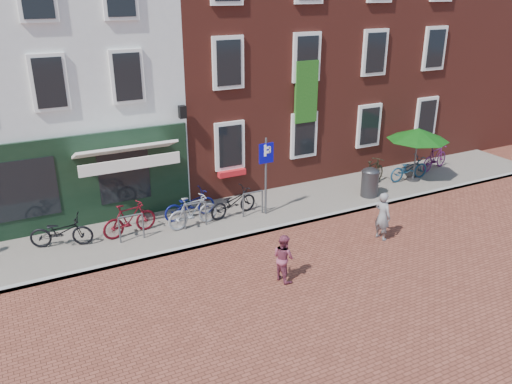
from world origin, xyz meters
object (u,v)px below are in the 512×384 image
bicycle_0 (61,231)px  bicycle_2 (190,205)px  bicycle_1 (130,219)px  bicycle_7 (435,158)px  bicycle_6 (409,169)px  litter_bin (370,181)px  parasol (418,132)px  bicycle_3 (193,211)px  boy (284,258)px  woman (383,216)px  bicycle_5 (373,173)px  parking_sign (266,165)px  bicycle_4 (233,202)px

bicycle_0 → bicycle_2: size_ratio=1.00×
bicycle_1 → bicycle_2: (2.03, 0.33, -0.05)m
bicycle_0 → bicycle_7: 14.54m
bicycle_6 → litter_bin: bearing=105.2°
parasol → bicycle_0: bearing=177.9°
bicycle_6 → bicycle_3: bearing=91.6°
litter_bin → boy: boy is taller
woman → litter_bin: bearing=-41.8°
bicycle_6 → parasol: bearing=-120.0°
bicycle_5 → bicycle_3: bearing=68.9°
boy → bicycle_1: boy is taller
litter_bin → bicycle_3: size_ratio=0.66×
litter_bin → parking_sign: bearing=175.6°
parasol → bicycle_0: (-12.90, 0.47, -1.46)m
bicycle_4 → parking_sign: bearing=-121.9°
bicycle_6 → bicycle_7: (1.80, 0.45, 0.05)m
woman → bicycle_5: woman is taller
parasol → litter_bin: bearing=-168.7°
litter_bin → bicycle_4: bearing=172.3°
woman → bicycle_0: 9.40m
parasol → bicycle_2: (-8.93, 0.64, -1.46)m
woman → parasol: bearing=-62.6°
boy → bicycle_3: (-1.01, 3.88, -0.03)m
bicycle_7 → woman: bearing=107.9°
bicycle_3 → bicycle_5: same height
litter_bin → bicycle_2: 6.48m
parking_sign → bicycle_7: size_ratio=1.52×
woman → bicycle_1: size_ratio=0.87×
parasol → woman: parasol is taller
parking_sign → bicycle_6: (6.43, 0.30, -1.24)m
boy → bicycle_0: size_ratio=0.73×
parking_sign → parasol: bearing=1.8°
parasol → woman: size_ratio=1.55×
bicycle_5 → boy: bearing=100.3°
boy → bicycle_5: 7.52m
parasol → bicycle_4: 7.74m
bicycle_3 → bicycle_4: 1.47m
parking_sign → boy: 4.14m
bicycle_0 → bicycle_3: bicycle_3 is taller
bicycle_5 → bicycle_7: size_ratio=1.00×
litter_bin → bicycle_5: size_ratio=0.66×
bicycle_4 → litter_bin: bearing=-109.4°
parking_sign → woman: size_ratio=1.74×
parasol → bicycle_5: bearing=171.3°
boy → bicycle_1: (-2.91, 4.20, -0.03)m
litter_bin → bicycle_7: size_ratio=0.66×
bicycle_2 → bicycle_3: bearing=163.8°
woman → bicycle_7: (5.89, 3.76, -0.13)m
parasol → bicycle_0: 12.99m
bicycle_5 → parking_sign: bearing=72.2°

